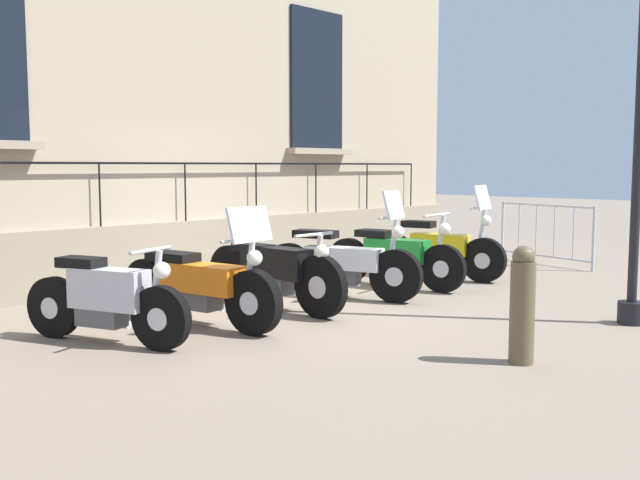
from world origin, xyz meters
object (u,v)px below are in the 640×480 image
(motorcycle_white, at_px, (342,264))
(motorcycle_green, at_px, (395,257))
(motorcycle_orange, at_px, (199,285))
(motorcycle_yellow, at_px, (439,250))
(crowd_barrier, at_px, (545,232))
(bollard, at_px, (522,304))
(motorcycle_silver, at_px, (107,300))
(motorcycle_black, at_px, (274,272))

(motorcycle_white, bearing_deg, motorcycle_green, 90.25)
(motorcycle_orange, relative_size, motorcycle_yellow, 1.06)
(motorcycle_orange, distance_m, crowd_barrier, 7.04)
(motorcycle_green, distance_m, crowd_barrier, 3.69)
(motorcycle_yellow, height_order, bollard, motorcycle_yellow)
(crowd_barrier, relative_size, bollard, 1.91)
(motorcycle_white, height_order, motorcycle_green, motorcycle_white)
(motorcycle_white, xyz_separation_m, motorcycle_green, (-0.00, 1.11, -0.00))
(motorcycle_silver, xyz_separation_m, bollard, (3.19, 2.08, 0.09))
(motorcycle_orange, distance_m, motorcycle_white, 2.25)
(motorcycle_green, bearing_deg, crowd_barrier, 83.69)
(motorcycle_orange, height_order, motorcycle_yellow, motorcycle_yellow)
(motorcycle_black, height_order, motorcycle_yellow, motorcycle_yellow)
(motorcycle_yellow, xyz_separation_m, crowd_barrier, (0.41, 2.59, 0.13))
(motorcycle_black, xyz_separation_m, crowd_barrier, (0.47, 5.88, 0.12))
(motorcycle_green, height_order, motorcycle_yellow, motorcycle_yellow)
(motorcycle_black, bearing_deg, crowd_barrier, 85.42)
(motorcycle_yellow, xyz_separation_m, bollard, (3.20, -3.43, 0.08))
(motorcycle_orange, distance_m, motorcycle_yellow, 4.43)
(motorcycle_green, xyz_separation_m, crowd_barrier, (0.40, 3.66, 0.13))
(motorcycle_yellow, bearing_deg, motorcycle_orange, -89.98)
(motorcycle_black, bearing_deg, motorcycle_green, 88.28)
(motorcycle_black, distance_m, bollard, 3.27)
(bollard, bearing_deg, motorcycle_green, 143.56)
(motorcycle_orange, height_order, bollard, motorcycle_orange)
(motorcycle_orange, bearing_deg, bollard, 17.27)
(crowd_barrier, bearing_deg, motorcycle_silver, -92.78)
(motorcycle_black, xyz_separation_m, motorcycle_white, (0.07, 1.11, -0.01))
(motorcycle_silver, height_order, motorcycle_white, motorcycle_white)
(motorcycle_silver, height_order, crowd_barrier, crowd_barrier)
(motorcycle_silver, relative_size, crowd_barrier, 0.93)
(motorcycle_white, relative_size, motorcycle_green, 1.00)
(motorcycle_green, xyz_separation_m, bollard, (3.20, -2.36, 0.08))
(motorcycle_black, distance_m, motorcycle_white, 1.12)
(motorcycle_silver, distance_m, motorcycle_black, 2.23)
(bollard, bearing_deg, motorcycle_silver, -146.88)
(motorcycle_black, bearing_deg, bollard, -2.54)
(motorcycle_silver, bearing_deg, crowd_barrier, 87.22)
(motorcycle_green, relative_size, motorcycle_yellow, 1.03)
(motorcycle_orange, xyz_separation_m, motorcycle_white, (0.00, 2.25, 0.00))
(crowd_barrier, bearing_deg, motorcycle_yellow, -98.88)
(motorcycle_white, bearing_deg, motorcycle_yellow, 90.13)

